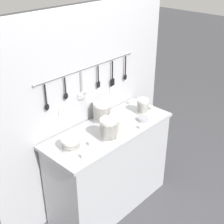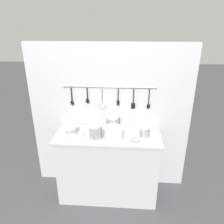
{
  "view_description": "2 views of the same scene",
  "coord_description": "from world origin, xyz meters",
  "px_view_note": "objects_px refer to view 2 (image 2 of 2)",
  "views": [
    {
      "loc": [
        -1.75,
        -1.69,
        2.39
      ],
      "look_at": [
        -0.0,
        -0.03,
        1.09
      ],
      "focal_mm": 50.0,
      "sensor_mm": 36.0,
      "label": 1
    },
    {
      "loc": [
        0.22,
        -2.32,
        2.19
      ],
      "look_at": [
        0.05,
        0.02,
        1.2
      ],
      "focal_mm": 35.0,
      "sensor_mm": 36.0,
      "label": 2
    }
  ],
  "objects_px": {
    "plate_stack": "(114,133)",
    "cup_mid_row": "(156,137)",
    "bowl_stack_back_corner": "(95,132)",
    "steel_mixing_bowl": "(135,140)",
    "bowl_stack_wide_centre": "(113,123)",
    "bowl_stack_tall_left": "(71,130)",
    "bowl_stack_short_front": "(145,132)",
    "cup_edge_far": "(124,143)",
    "cup_centre": "(128,130)",
    "cup_back_left": "(101,134)",
    "cup_by_caddy": "(149,128)",
    "cup_front_left": "(67,139)",
    "cup_beside_plates": "(82,136)"
  },
  "relations": [
    {
      "from": "bowl_stack_short_front",
      "to": "bowl_stack_back_corner",
      "type": "bearing_deg",
      "value": -171.65
    },
    {
      "from": "bowl_stack_tall_left",
      "to": "cup_front_left",
      "type": "relative_size",
      "value": 3.82
    },
    {
      "from": "bowl_stack_wide_centre",
      "to": "cup_by_caddy",
      "type": "relative_size",
      "value": 4.99
    },
    {
      "from": "cup_mid_row",
      "to": "cup_front_left",
      "type": "height_order",
      "value": "same"
    },
    {
      "from": "cup_beside_plates",
      "to": "cup_centre",
      "type": "bearing_deg",
      "value": 19.43
    },
    {
      "from": "bowl_stack_short_front",
      "to": "cup_edge_far",
      "type": "xyz_separation_m",
      "value": [
        -0.24,
        -0.18,
        -0.06
      ]
    },
    {
      "from": "cup_by_caddy",
      "to": "cup_mid_row",
      "type": "distance_m",
      "value": 0.24
    },
    {
      "from": "bowl_stack_wide_centre",
      "to": "cup_front_left",
      "type": "xyz_separation_m",
      "value": [
        -0.51,
        -0.3,
        -0.08
      ]
    },
    {
      "from": "bowl_stack_short_front",
      "to": "cup_edge_far",
      "type": "bearing_deg",
      "value": -143.71
    },
    {
      "from": "cup_front_left",
      "to": "cup_mid_row",
      "type": "bearing_deg",
      "value": 5.8
    },
    {
      "from": "bowl_stack_wide_centre",
      "to": "cup_edge_far",
      "type": "xyz_separation_m",
      "value": [
        0.15,
        -0.36,
        -0.08
      ]
    },
    {
      "from": "cup_centre",
      "to": "cup_back_left",
      "type": "xyz_separation_m",
      "value": [
        -0.33,
        -0.14,
        0.0
      ]
    },
    {
      "from": "bowl_stack_wide_centre",
      "to": "cup_mid_row",
      "type": "distance_m",
      "value": 0.56
    },
    {
      "from": "cup_by_caddy",
      "to": "cup_front_left",
      "type": "bearing_deg",
      "value": -160.56
    },
    {
      "from": "bowl_stack_wide_centre",
      "to": "bowl_stack_short_front",
      "type": "bearing_deg",
      "value": -24.65
    },
    {
      "from": "steel_mixing_bowl",
      "to": "bowl_stack_short_front",
      "type": "bearing_deg",
      "value": 39.25
    },
    {
      "from": "cup_centre",
      "to": "cup_beside_plates",
      "type": "relative_size",
      "value": 1.0
    },
    {
      "from": "bowl_stack_back_corner",
      "to": "steel_mixing_bowl",
      "type": "distance_m",
      "value": 0.46
    },
    {
      "from": "cup_edge_far",
      "to": "cup_beside_plates",
      "type": "height_order",
      "value": "same"
    },
    {
      "from": "bowl_stack_short_front",
      "to": "cup_mid_row",
      "type": "relative_size",
      "value": 3.91
    },
    {
      "from": "plate_stack",
      "to": "cup_mid_row",
      "type": "height_order",
      "value": "plate_stack"
    },
    {
      "from": "bowl_stack_tall_left",
      "to": "cup_beside_plates",
      "type": "bearing_deg",
      "value": -26.94
    },
    {
      "from": "steel_mixing_bowl",
      "to": "cup_back_left",
      "type": "height_order",
      "value": "cup_back_left"
    },
    {
      "from": "cup_front_left",
      "to": "cup_edge_far",
      "type": "bearing_deg",
      "value": -5.27
    },
    {
      "from": "bowl_stack_wide_centre",
      "to": "cup_edge_far",
      "type": "distance_m",
      "value": 0.4
    },
    {
      "from": "steel_mixing_bowl",
      "to": "cup_by_caddy",
      "type": "height_order",
      "value": "cup_by_caddy"
    },
    {
      "from": "cup_centre",
      "to": "cup_mid_row",
      "type": "bearing_deg",
      "value": -27.55
    },
    {
      "from": "bowl_stack_tall_left",
      "to": "bowl_stack_short_front",
      "type": "bearing_deg",
      "value": -2.7
    },
    {
      "from": "plate_stack",
      "to": "cup_centre",
      "type": "height_order",
      "value": "plate_stack"
    },
    {
      "from": "bowl_stack_wide_centre",
      "to": "cup_centre",
      "type": "relative_size",
      "value": 4.99
    },
    {
      "from": "cup_back_left",
      "to": "cup_front_left",
      "type": "height_order",
      "value": "same"
    },
    {
      "from": "bowl_stack_wide_centre",
      "to": "cup_mid_row",
      "type": "bearing_deg",
      "value": -20.36
    },
    {
      "from": "cup_centre",
      "to": "cup_back_left",
      "type": "bearing_deg",
      "value": -157.45
    },
    {
      "from": "bowl_stack_wide_centre",
      "to": "plate_stack",
      "type": "bearing_deg",
      "value": -82.97
    },
    {
      "from": "bowl_stack_short_front",
      "to": "cup_centre",
      "type": "distance_m",
      "value": 0.26
    },
    {
      "from": "cup_edge_far",
      "to": "cup_back_left",
      "type": "bearing_deg",
      "value": 144.61
    },
    {
      "from": "bowl_stack_wide_centre",
      "to": "bowl_stack_tall_left",
      "type": "height_order",
      "value": "bowl_stack_wide_centre"
    },
    {
      "from": "steel_mixing_bowl",
      "to": "cup_mid_row",
      "type": "distance_m",
      "value": 0.26
    },
    {
      "from": "cup_back_left",
      "to": "cup_by_caddy",
      "type": "bearing_deg",
      "value": 18.87
    },
    {
      "from": "bowl_stack_back_corner",
      "to": "cup_centre",
      "type": "xyz_separation_m",
      "value": [
        0.37,
        0.24,
        -0.08
      ]
    },
    {
      "from": "cup_edge_far",
      "to": "cup_front_left",
      "type": "bearing_deg",
      "value": 174.73
    },
    {
      "from": "bowl_stack_tall_left",
      "to": "cup_centre",
      "type": "height_order",
      "value": "bowl_stack_tall_left"
    },
    {
      "from": "bowl_stack_wide_centre",
      "to": "bowl_stack_back_corner",
      "type": "distance_m",
      "value": 0.32
    },
    {
      "from": "bowl_stack_back_corner",
      "to": "cup_edge_far",
      "type": "xyz_separation_m",
      "value": [
        0.33,
        -0.09,
        -0.08
      ]
    },
    {
      "from": "cup_front_left",
      "to": "steel_mixing_bowl",
      "type": "bearing_deg",
      "value": 1.82
    },
    {
      "from": "steel_mixing_bowl",
      "to": "cup_centre",
      "type": "height_order",
      "value": "cup_centre"
    },
    {
      "from": "bowl_stack_short_front",
      "to": "cup_back_left",
      "type": "relative_size",
      "value": 3.91
    },
    {
      "from": "steel_mixing_bowl",
      "to": "cup_mid_row",
      "type": "height_order",
      "value": "cup_mid_row"
    },
    {
      "from": "bowl_stack_back_corner",
      "to": "cup_front_left",
      "type": "height_order",
      "value": "bowl_stack_back_corner"
    },
    {
      "from": "cup_by_caddy",
      "to": "cup_mid_row",
      "type": "relative_size",
      "value": 1.0
    }
  ]
}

